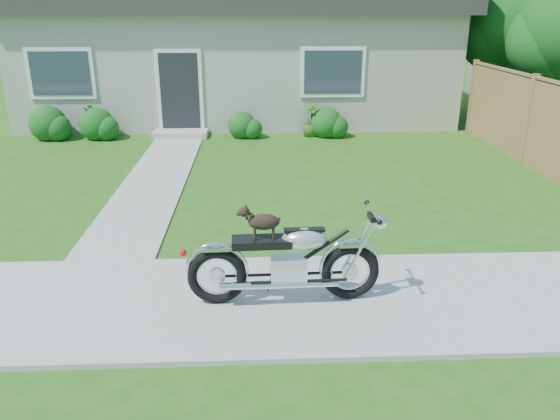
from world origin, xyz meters
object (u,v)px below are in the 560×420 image
object	(u,v)px
potted_plant_left	(100,122)
motorcycle_with_dog	(288,260)
house	(239,43)
fence	(529,120)
potted_plant_right	(311,120)
tree_far	(522,26)

from	to	relation	value
potted_plant_left	motorcycle_with_dog	world-z (taller)	motorcycle_with_dog
house	potted_plant_left	size ratio (longest dim) A/B	15.09
fence	potted_plant_right	bearing A→B (deg)	147.44
potted_plant_left	house	bearing A→B (deg)	44.36
potted_plant_right	motorcycle_with_dog	xyz separation A→B (m)	(-1.10, -8.61, 0.12)
house	motorcycle_with_dog	xyz separation A→B (m)	(0.82, -12.05, -1.61)
house	motorcycle_with_dog	bearing A→B (deg)	-86.11
fence	potted_plant_left	size ratio (longest dim) A/B	7.93
tree_far	motorcycle_with_dog	size ratio (longest dim) A/B	1.89
tree_far	potted_plant_right	distance (m)	6.55
motorcycle_with_dog	house	bearing A→B (deg)	92.24
house	fence	size ratio (longest dim) A/B	1.90
fence	tree_far	size ratio (longest dim) A/B	1.57
motorcycle_with_dog	tree_far	bearing A→B (deg)	53.37
tree_far	potted_plant_left	size ratio (longest dim) A/B	5.03
tree_far	potted_plant_right	size ratio (longest dim) A/B	4.93
fence	potted_plant_left	bearing A→B (deg)	164.09
potted_plant_left	potted_plant_right	xyz separation A→B (m)	(5.44, 0.00, 0.01)
house	fence	distance (m)	8.96
fence	house	bearing A→B (deg)	135.26
house	fence	world-z (taller)	house
tree_far	motorcycle_with_dog	distance (m)	12.50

